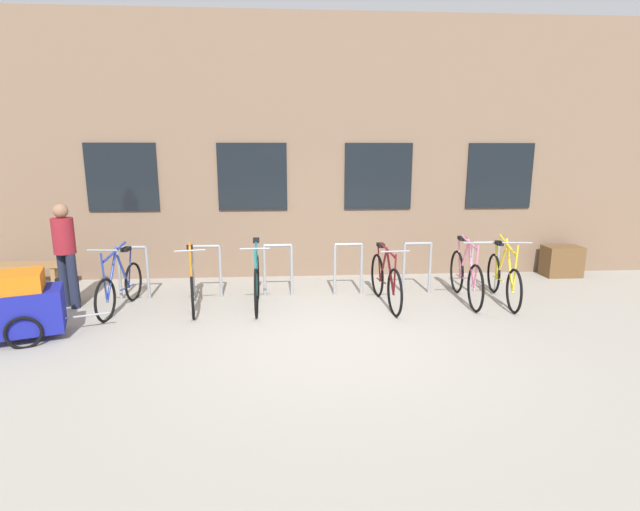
{
  "coord_description": "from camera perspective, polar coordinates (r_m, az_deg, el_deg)",
  "views": [
    {
      "loc": [
        -0.57,
        -6.04,
        2.42
      ],
      "look_at": [
        -0.03,
        1.6,
        0.76
      ],
      "focal_mm": 26.96,
      "sensor_mm": 36.0,
      "label": 1
    }
  ],
  "objects": [
    {
      "name": "storefront_building",
      "position": [
        13.19,
        -1.58,
        12.34
      ],
      "size": [
        28.0,
        7.91,
        4.89
      ],
      "color": "#7A604C",
      "rests_on": "ground"
    },
    {
      "name": "bicycle_orange",
      "position": [
        7.84,
        -14.97,
        -3.39
      ],
      "size": [
        0.49,
        1.62,
        1.04
      ],
      "color": "black",
      "rests_on": "ground"
    },
    {
      "name": "bicycle_yellow",
      "position": [
        8.45,
        20.93,
        -2.53
      ],
      "size": [
        0.44,
        1.78,
        1.1
      ],
      "color": "black",
      "rests_on": "ground"
    },
    {
      "name": "bike_rack",
      "position": [
        8.18,
        -0.8,
        -1.12
      ],
      "size": [
        6.51,
        0.05,
        0.9
      ],
      "color": "gray",
      "rests_on": "ground"
    },
    {
      "name": "bicycle_teal",
      "position": [
        7.7,
        -7.51,
        -3.07
      ],
      "size": [
        0.44,
        1.7,
        1.06
      ],
      "color": "black",
      "rests_on": "ground"
    },
    {
      "name": "wooden_bench",
      "position": [
        10.08,
        -32.19,
        -1.52
      ],
      "size": [
        1.66,
        0.4,
        0.48
      ],
      "color": "olive",
      "rests_on": "ground"
    },
    {
      "name": "backpack",
      "position": [
        8.78,
        -27.74,
        -3.72
      ],
      "size": [
        0.29,
        0.21,
        0.44
      ],
      "primitive_type": "cube",
      "rotation": [
        0.0,
        0.0,
        -0.04
      ],
      "color": "black",
      "rests_on": "ground"
    },
    {
      "name": "bicycle_maroon",
      "position": [
        7.78,
        7.77,
        -2.98
      ],
      "size": [
        0.44,
        1.77,
        1.0
      ],
      "color": "black",
      "rests_on": "ground"
    },
    {
      "name": "bicycle_pink",
      "position": [
        8.28,
        16.9,
        -2.4
      ],
      "size": [
        0.44,
        1.79,
        1.09
      ],
      "color": "black",
      "rests_on": "ground"
    },
    {
      "name": "bicycle_blue",
      "position": [
        8.1,
        -22.64,
        -3.42
      ],
      "size": [
        0.44,
        1.67,
        1.07
      ],
      "color": "black",
      "rests_on": "ground"
    },
    {
      "name": "bike_trailer",
      "position": [
        7.36,
        -31.82,
        -5.01
      ],
      "size": [
        1.47,
        0.87,
        0.93
      ],
      "color": "navy",
      "rests_on": "ground"
    },
    {
      "name": "person_by_bench",
      "position": [
        8.43,
        -28.03,
        0.74
      ],
      "size": [
        0.33,
        0.32,
        1.65
      ],
      "color": "#1E2338",
      "rests_on": "ground"
    },
    {
      "name": "ground_plane",
      "position": [
        6.54,
        1.28,
        -9.5
      ],
      "size": [
        42.0,
        42.0,
        0.0
      ],
      "primitive_type": "plane",
      "color": "#9E998E"
    },
    {
      "name": "planter_box",
      "position": [
        10.63,
        26.76,
        -0.6
      ],
      "size": [
        0.7,
        0.44,
        0.6
      ],
      "primitive_type": "cube",
      "color": "brown",
      "rests_on": "ground"
    }
  ]
}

